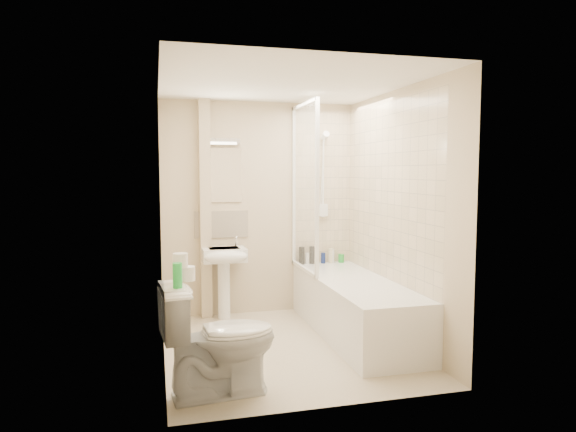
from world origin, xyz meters
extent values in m
plane|color=beige|center=(0.00, 0.00, 0.00)|extent=(2.50, 2.50, 0.00)
cube|color=beige|center=(0.00, 1.25, 1.20)|extent=(2.20, 0.02, 2.40)
cube|color=beige|center=(-1.10, 0.00, 1.20)|extent=(0.02, 2.50, 2.40)
cube|color=beige|center=(1.10, 0.00, 1.20)|extent=(0.02, 2.50, 2.40)
cube|color=white|center=(0.00, 0.00, 2.40)|extent=(2.20, 2.50, 0.02)
cube|color=beige|center=(0.75, 1.24, 1.42)|extent=(0.70, 0.01, 1.75)
cube|color=beige|center=(1.09, 0.20, 1.42)|extent=(0.01, 2.10, 1.75)
cube|color=beige|center=(-0.62, 1.19, 1.20)|extent=(0.12, 0.12, 2.40)
cube|color=beige|center=(-0.44, 1.24, 1.03)|extent=(0.60, 0.02, 0.30)
cube|color=white|center=(-0.44, 1.24, 1.58)|extent=(0.46, 0.01, 0.60)
cube|color=silver|center=(-0.44, 1.22, 1.95)|extent=(0.42, 0.07, 0.07)
cube|color=white|center=(0.75, 0.20, 0.28)|extent=(0.70, 2.10, 0.55)
cube|color=white|center=(0.75, 0.20, 0.49)|extent=(0.56, 1.96, 0.05)
cube|color=white|center=(0.40, 0.80, 1.45)|extent=(0.01, 0.90, 1.80)
cube|color=white|center=(0.40, 1.23, 1.45)|extent=(0.04, 0.04, 1.80)
cube|color=white|center=(0.40, 0.35, 1.45)|extent=(0.04, 0.04, 1.80)
cube|color=white|center=(0.40, 0.80, 2.33)|extent=(0.04, 0.90, 0.04)
cube|color=white|center=(0.40, 0.80, 0.57)|extent=(0.04, 0.90, 0.03)
cylinder|color=white|center=(0.75, 1.22, 1.55)|extent=(0.02, 0.02, 0.90)
cylinder|color=white|center=(0.75, 1.22, 1.10)|extent=(0.05, 0.05, 0.02)
cylinder|color=white|center=(0.75, 1.22, 2.00)|extent=(0.05, 0.05, 0.02)
cylinder|color=white|center=(0.75, 1.15, 2.03)|extent=(0.08, 0.11, 0.11)
cube|color=white|center=(0.75, 1.21, 1.17)|extent=(0.10, 0.05, 0.14)
cylinder|color=white|center=(0.73, 1.19, 1.60)|extent=(0.01, 0.13, 0.84)
cylinder|color=white|center=(-0.44, 1.08, 0.31)|extent=(0.13, 0.13, 0.63)
cube|color=white|center=(-0.44, 1.05, 0.72)|extent=(0.47, 0.36, 0.14)
ellipsoid|color=white|center=(-0.44, 0.88, 0.72)|extent=(0.47, 0.20, 0.14)
cube|color=silver|center=(-0.44, 1.05, 0.77)|extent=(0.32, 0.23, 0.04)
cylinder|color=white|center=(-0.59, 1.16, 0.84)|extent=(0.03, 0.03, 0.10)
cylinder|color=white|center=(-0.29, 1.16, 0.84)|extent=(0.03, 0.03, 0.10)
sphere|color=white|center=(-0.59, 1.16, 0.89)|extent=(0.04, 0.04, 0.04)
sphere|color=white|center=(-0.29, 1.16, 0.89)|extent=(0.04, 0.04, 0.04)
cylinder|color=black|center=(0.48, 1.16, 0.65)|extent=(0.07, 0.07, 0.20)
cylinder|color=silver|center=(0.54, 1.16, 0.61)|extent=(0.05, 0.05, 0.13)
cylinder|color=black|center=(0.60, 1.16, 0.65)|extent=(0.07, 0.07, 0.20)
cylinder|color=navy|center=(0.74, 1.16, 0.61)|extent=(0.05, 0.05, 0.12)
cylinder|color=beige|center=(0.83, 1.16, 0.63)|extent=(0.06, 0.06, 0.17)
cylinder|color=white|center=(0.84, 1.16, 0.63)|extent=(0.05, 0.05, 0.16)
cylinder|color=green|center=(0.96, 1.16, 0.60)|extent=(0.07, 0.07, 0.10)
imported|color=white|center=(-0.72, -0.85, 0.42)|extent=(0.63, 0.91, 0.83)
cylinder|color=white|center=(-0.93, -0.76, 0.89)|extent=(0.11, 0.11, 0.10)
cylinder|color=white|center=(-0.98, -0.79, 0.99)|extent=(0.11, 0.11, 0.10)
cylinder|color=green|center=(-1.01, -0.98, 0.92)|extent=(0.06, 0.06, 0.17)
camera|label=1|loc=(-1.14, -4.48, 1.62)|focal=32.00mm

